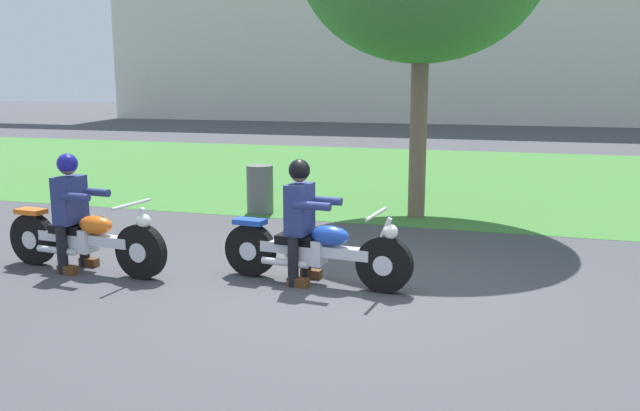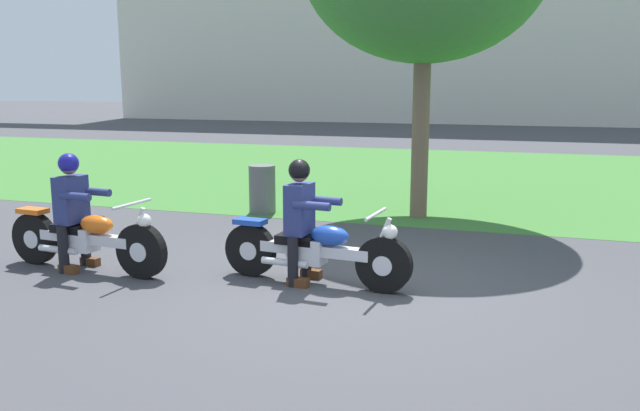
{
  "view_description": "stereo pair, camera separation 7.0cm",
  "coord_description": "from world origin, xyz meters",
  "px_view_note": "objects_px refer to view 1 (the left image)",
  "views": [
    {
      "loc": [
        1.67,
        -6.72,
        2.2
      ],
      "look_at": [
        -0.45,
        0.14,
        0.85
      ],
      "focal_mm": 36.6,
      "sensor_mm": 36.0,
      "label": 1
    },
    {
      "loc": [
        1.74,
        -6.7,
        2.2
      ],
      "look_at": [
        -0.45,
        0.14,
        0.85
      ],
      "focal_mm": 36.6,
      "sensor_mm": 36.0,
      "label": 2
    }
  ],
  "objects_px": {
    "motorcycle_lead": "(315,250)",
    "trash_can": "(260,189)",
    "motorcycle_follow": "(85,239)",
    "rider_follow": "(71,203)",
    "rider_lead": "(301,212)"
  },
  "relations": [
    {
      "from": "rider_lead",
      "to": "motorcycle_follow",
      "type": "distance_m",
      "value": 2.63
    },
    {
      "from": "motorcycle_lead",
      "to": "rider_follow",
      "type": "distance_m",
      "value": 2.96
    },
    {
      "from": "motorcycle_lead",
      "to": "motorcycle_follow",
      "type": "height_order",
      "value": "motorcycle_follow"
    },
    {
      "from": "trash_can",
      "to": "motorcycle_follow",
      "type": "bearing_deg",
      "value": -99.17
    },
    {
      "from": "motorcycle_follow",
      "to": "trash_can",
      "type": "height_order",
      "value": "motorcycle_follow"
    },
    {
      "from": "rider_lead",
      "to": "motorcycle_follow",
      "type": "xyz_separation_m",
      "value": [
        -2.58,
        -0.35,
        -0.42
      ]
    },
    {
      "from": "rider_lead",
      "to": "motorcycle_follow",
      "type": "bearing_deg",
      "value": -167.29
    },
    {
      "from": "motorcycle_follow",
      "to": "rider_follow",
      "type": "height_order",
      "value": "rider_follow"
    },
    {
      "from": "motorcycle_lead",
      "to": "motorcycle_follow",
      "type": "bearing_deg",
      "value": -168.11
    },
    {
      "from": "rider_follow",
      "to": "trash_can",
      "type": "distance_m",
      "value": 3.97
    },
    {
      "from": "motorcycle_lead",
      "to": "rider_lead",
      "type": "distance_m",
      "value": 0.46
    },
    {
      "from": "rider_lead",
      "to": "rider_follow",
      "type": "relative_size",
      "value": 0.99
    },
    {
      "from": "motorcycle_lead",
      "to": "trash_can",
      "type": "xyz_separation_m",
      "value": [
        -2.12,
        3.55,
        0.03
      ]
    },
    {
      "from": "rider_lead",
      "to": "trash_can",
      "type": "height_order",
      "value": "rider_lead"
    },
    {
      "from": "trash_can",
      "to": "rider_follow",
      "type": "bearing_deg",
      "value": -101.61
    }
  ]
}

